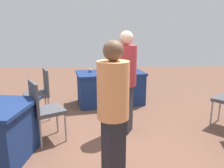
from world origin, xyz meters
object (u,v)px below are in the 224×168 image
(table_foreground, at_px, (110,88))
(chair_near_front, at_px, (40,91))
(person_presenter, at_px, (113,108))
(person_attendee_standing, at_px, (126,78))
(laptop_silver, at_px, (108,70))
(chair_tucked_left, at_px, (43,107))
(yarn_ball, at_px, (90,70))
(scissors_red, at_px, (131,71))

(table_foreground, height_order, chair_near_front, chair_near_front)
(person_presenter, relative_size, person_attendee_standing, 0.95)
(table_foreground, bearing_deg, chair_near_front, 32.82)
(person_presenter, bearing_deg, laptop_silver, 158.59)
(chair_tucked_left, relative_size, yarn_ball, 10.65)
(table_foreground, relative_size, scissors_red, 9.26)
(chair_tucked_left, xyz_separation_m, scissors_red, (-1.54, -1.92, 0.19))
(chair_near_front, distance_m, yarn_ball, 1.30)
(person_attendee_standing, bearing_deg, table_foreground, 32.48)
(person_presenter, bearing_deg, scissors_red, 147.93)
(table_foreground, xyz_separation_m, scissors_red, (-0.49, -0.08, 0.37))
(yarn_ball, bearing_deg, laptop_silver, 178.47)
(chair_near_front, relative_size, laptop_silver, 2.51)
(chair_tucked_left, bearing_deg, table_foreground, 119.09)
(person_presenter, xyz_separation_m, scissors_red, (-0.52, -2.89, -0.14))
(yarn_ball, bearing_deg, chair_near_front, 44.39)
(person_attendee_standing, bearing_deg, laptop_silver, 34.33)
(person_attendee_standing, xyz_separation_m, scissors_red, (-0.27, -1.61, -0.19))
(table_foreground, relative_size, laptop_silver, 4.34)
(table_foreground, distance_m, chair_near_front, 1.64)
(person_attendee_standing, height_order, scissors_red, person_attendee_standing)
(chair_tucked_left, height_order, person_presenter, person_presenter)
(chair_near_front, distance_m, person_presenter, 2.37)
(laptop_silver, bearing_deg, table_foreground, 168.38)
(chair_near_front, height_order, scissors_red, chair_near_front)
(table_foreground, xyz_separation_m, yarn_ball, (0.46, -0.01, 0.42))
(person_attendee_standing, bearing_deg, yarn_ball, 48.21)
(laptop_silver, distance_m, yarn_ball, 0.41)
(person_presenter, height_order, scissors_red, person_presenter)
(laptop_silver, relative_size, yarn_ball, 4.24)
(person_presenter, distance_m, scissors_red, 2.94)
(chair_tucked_left, distance_m, person_attendee_standing, 1.36)
(person_attendee_standing, xyz_separation_m, laptop_silver, (0.27, -1.52, -0.15))
(person_presenter, xyz_separation_m, person_attendee_standing, (-0.25, -1.28, 0.05))
(scissors_red, bearing_deg, yarn_ball, -132.80)
(yarn_ball, xyz_separation_m, scissors_red, (-0.95, -0.08, -0.04))
(person_presenter, relative_size, yarn_ball, 17.63)
(person_presenter, distance_m, person_attendee_standing, 1.31)
(person_presenter, relative_size, laptop_silver, 4.16)
(chair_tucked_left, distance_m, laptop_silver, 2.10)
(person_attendee_standing, xyz_separation_m, yarn_ball, (0.68, -1.53, -0.15))
(scissors_red, bearing_deg, table_foreground, -127.69)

